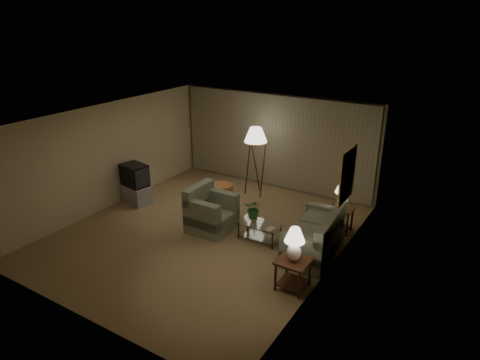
% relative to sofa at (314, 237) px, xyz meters
% --- Properties ---
extents(ground, '(7.00, 7.00, 0.00)m').
position_rel_sofa_xyz_m(ground, '(-2.50, -0.44, -0.39)').
color(ground, tan).
rests_on(ground, ground).
extents(room_shell, '(6.04, 7.02, 2.72)m').
position_rel_sofa_xyz_m(room_shell, '(-2.48, 1.07, 1.36)').
color(room_shell, beige).
rests_on(room_shell, ground).
extents(sofa, '(1.86, 1.12, 0.77)m').
position_rel_sofa_xyz_m(sofa, '(0.00, 0.00, 0.00)').
color(sofa, gray).
rests_on(sofa, ground).
extents(armchair, '(0.99, 0.94, 0.83)m').
position_rel_sofa_xyz_m(armchair, '(-2.45, -0.24, 0.03)').
color(armchair, gray).
rests_on(armchair, ground).
extents(side_table_near, '(0.57, 0.57, 0.60)m').
position_rel_sofa_xyz_m(side_table_near, '(0.15, -1.35, 0.03)').
color(side_table_near, '#3C1C10').
rests_on(side_table_near, ground).
extents(side_table_far, '(0.53, 0.45, 0.60)m').
position_rel_sofa_xyz_m(side_table_far, '(0.15, 1.25, 0.02)').
color(side_table_far, '#3C1C10').
rests_on(side_table_far, ground).
extents(table_lamp_near, '(0.38, 0.38, 0.65)m').
position_rel_sofa_xyz_m(table_lamp_near, '(0.15, -1.35, 0.60)').
color(table_lamp_near, white).
rests_on(table_lamp_near, side_table_near).
extents(table_lamp_far, '(0.37, 0.37, 0.64)m').
position_rel_sofa_xyz_m(table_lamp_far, '(0.15, 1.25, 0.59)').
color(table_lamp_far, white).
rests_on(table_lamp_far, side_table_far).
extents(coffee_table, '(1.00, 0.54, 0.41)m').
position_rel_sofa_xyz_m(coffee_table, '(-1.25, -0.10, -0.11)').
color(coffee_table, silver).
rests_on(coffee_table, ground).
extents(tv_cabinet, '(0.95, 0.77, 0.50)m').
position_rel_sofa_xyz_m(tv_cabinet, '(-5.05, -0.04, -0.14)').
color(tv_cabinet, '#959597').
rests_on(tv_cabinet, ground).
extents(crt_tv, '(0.86, 0.73, 0.58)m').
position_rel_sofa_xyz_m(crt_tv, '(-5.05, -0.04, 0.40)').
color(crt_tv, black).
rests_on(crt_tv, tv_cabinet).
extents(floor_lamp, '(0.62, 0.62, 1.92)m').
position_rel_sofa_xyz_m(floor_lamp, '(-2.64, 2.13, 0.62)').
color(floor_lamp, '#3C1C10').
rests_on(floor_lamp, ground).
extents(ottoman, '(0.63, 0.63, 0.39)m').
position_rel_sofa_xyz_m(ottoman, '(-3.27, 1.42, -0.19)').
color(ottoman, '#B36D3C').
rests_on(ottoman, ground).
extents(vase, '(0.19, 0.19, 0.16)m').
position_rel_sofa_xyz_m(vase, '(-1.40, -0.10, 0.11)').
color(vase, silver).
rests_on(vase, coffee_table).
extents(flowers, '(0.46, 0.42, 0.45)m').
position_rel_sofa_xyz_m(flowers, '(-1.40, -0.10, 0.41)').
color(flowers, '#377835').
rests_on(flowers, vase).
extents(book, '(0.18, 0.23, 0.02)m').
position_rel_sofa_xyz_m(book, '(-1.00, -0.20, 0.04)').
color(book, olive).
rests_on(book, coffee_table).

